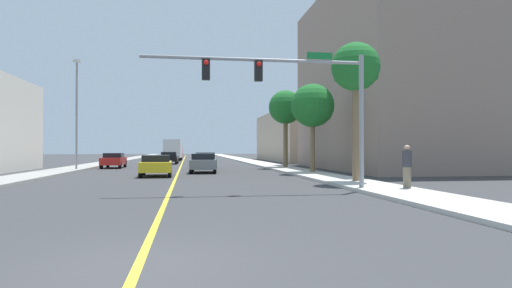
{
  "coord_description": "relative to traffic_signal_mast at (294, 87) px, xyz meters",
  "views": [
    {
      "loc": [
        0.75,
        -6.77,
        1.79
      ],
      "look_at": [
        5.16,
        21.44,
        2.08
      ],
      "focal_mm": 30.45,
      "sensor_mm": 36.0,
      "label": 1
    }
  ],
  "objects": [
    {
      "name": "car_red",
      "position": [
        -11.05,
        23.84,
        -3.58
      ],
      "size": [
        1.81,
        4.28,
        1.37
      ],
      "rotation": [
        0.0,
        0.0,
        3.15
      ],
      "color": "red",
      "rests_on": "ground"
    },
    {
      "name": "pedestrian",
      "position": [
        4.63,
        -0.62,
        -3.26
      ],
      "size": [
        0.38,
        0.38,
        1.78
      ],
      "rotation": [
        0.0,
        0.0,
        5.97
      ],
      "color": "#726651",
      "rests_on": "sidewalk_right"
    },
    {
      "name": "car_gray",
      "position": [
        -3.21,
        14.98,
        -3.56
      ],
      "size": [
        2.08,
        4.29,
        1.41
      ],
      "rotation": [
        0.0,
        0.0,
        -0.05
      ],
      "color": "slate",
      "rests_on": "ground"
    },
    {
      "name": "sidewalk_right",
      "position": [
        3.86,
        31.43,
        -4.23
      ],
      "size": [
        2.7,
        168.0,
        0.15
      ],
      "primitive_type": "cube",
      "color": "beige",
      "rests_on": "ground"
    },
    {
      "name": "delivery_truck",
      "position": [
        -6.51,
        47.69,
        -2.67
      ],
      "size": [
        2.6,
        7.58,
        3.07
      ],
      "rotation": [
        0.0,
        0.0,
        -0.03
      ],
      "color": "red",
      "rests_on": "ground"
    },
    {
      "name": "palm_mid",
      "position": [
        4.37,
        12.25,
        0.47
      ],
      "size": [
        3.06,
        3.06,
        6.21
      ],
      "color": "brown",
      "rests_on": "sidewalk_right"
    },
    {
      "name": "ground",
      "position": [
        -5.05,
        31.43,
        -4.31
      ],
      "size": [
        192.0,
        192.0,
        0.0
      ],
      "primitive_type": "plane",
      "color": "#38383A"
    },
    {
      "name": "palm_far",
      "position": [
        4.34,
        20.8,
        1.13
      ],
      "size": [
        3.03,
        3.03,
        6.89
      ],
      "color": "brown",
      "rests_on": "sidewalk_right"
    },
    {
      "name": "street_lamp",
      "position": [
        -13.11,
        18.94,
        0.63
      ],
      "size": [
        0.56,
        0.28,
        8.73
      ],
      "color": "gray",
      "rests_on": "sidewalk_left"
    },
    {
      "name": "car_green",
      "position": [
        -2.87,
        21.48,
        -3.56
      ],
      "size": [
        1.9,
        4.56,
        1.44
      ],
      "rotation": [
        0.0,
        0.0,
        0.01
      ],
      "color": "#196638",
      "rests_on": "ground"
    },
    {
      "name": "sidewalk_left",
      "position": [
        -13.96,
        31.43,
        -4.23
      ],
      "size": [
        2.7,
        168.0,
        0.15
      ],
      "primitive_type": "cube",
      "color": "#9E9B93",
      "rests_on": "ground"
    },
    {
      "name": "traffic_signal_mast",
      "position": [
        0.0,
        0.0,
        0.0
      ],
      "size": [
        9.2,
        0.36,
        5.63
      ],
      "color": "gray",
      "rests_on": "sidewalk_right"
    },
    {
      "name": "car_yellow",
      "position": [
        -6.35,
        11.28,
        -3.58
      ],
      "size": [
        2.09,
        4.21,
        1.36
      ],
      "rotation": [
        0.0,
        0.0,
        0.04
      ],
      "color": "gold",
      "rests_on": "ground"
    },
    {
      "name": "lane_marking_center",
      "position": [
        -5.05,
        31.43,
        -4.31
      ],
      "size": [
        0.16,
        144.0,
        0.01
      ],
      "primitive_type": "cube",
      "color": "yellow",
      "rests_on": "ground"
    },
    {
      "name": "building_right_far",
      "position": [
        15.38,
        44.03,
        -0.82
      ],
      "size": [
        16.09,
        24.79,
        6.99
      ],
      "primitive_type": "cube",
      "color": "tan",
      "rests_on": "ground"
    },
    {
      "name": "palm_near",
      "position": [
        4.14,
        3.7,
        1.53
      ],
      "size": [
        2.48,
        2.48,
        7.06
      ],
      "color": "brown",
      "rests_on": "sidewalk_right"
    },
    {
      "name": "car_black",
      "position": [
        -6.49,
        33.67,
        -3.59
      ],
      "size": [
        2.06,
        3.98,
        1.39
      ],
      "rotation": [
        0.0,
        0.0,
        -0.03
      ],
      "color": "black",
      "rests_on": "ground"
    },
    {
      "name": "building_right_near",
      "position": [
        13.87,
        18.05,
        3.42
      ],
      "size": [
        13.07,
        20.03,
        15.46
      ],
      "primitive_type": "cube",
      "color": "gray",
      "rests_on": "ground"
    }
  ]
}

